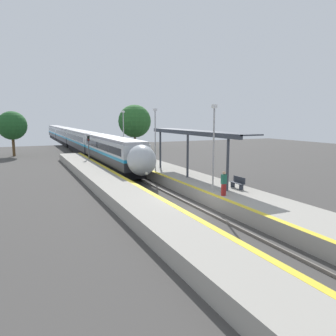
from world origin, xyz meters
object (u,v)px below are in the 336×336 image
object	(u,v)px
platform_bench	(238,182)
lamppost_mid	(155,136)
lamppost_near	(214,143)
person_waiting	(224,183)
train	(74,138)
lamppost_far	(123,132)
railway_signal	(89,147)

from	to	relation	value
platform_bench	lamppost_mid	world-z (taller)	lamppost_mid
lamppost_near	person_waiting	bearing A→B (deg)	-89.41
train	platform_bench	bearing A→B (deg)	-84.37
lamppost_far	person_waiting	bearing A→B (deg)	-89.97
person_waiting	platform_bench	bearing A→B (deg)	33.08
person_waiting	lamppost_near	bearing A→B (deg)	90.59
platform_bench	lamppost_far	xyz separation A→B (m)	(-2.32, 21.49, 3.04)
lamppost_mid	lamppost_far	bearing A→B (deg)	90.00
lamppost_near	railway_signal	bearing A→B (deg)	100.41
lamppost_mid	lamppost_far	size ratio (longest dim) A/B	1.00
lamppost_mid	platform_bench	bearing A→B (deg)	-77.73
person_waiting	lamppost_far	size ratio (longest dim) A/B	0.27
platform_bench	lamppost_near	distance (m)	3.82
lamppost_mid	train	bearing A→B (deg)	93.65
train	person_waiting	xyz separation A→B (m)	(2.35, -48.80, -0.45)
train	platform_bench	xyz separation A→B (m)	(4.66, -47.29, -0.87)
platform_bench	railway_signal	xyz separation A→B (m)	(-6.58, 23.05, 1.03)
platform_bench	railway_signal	world-z (taller)	railway_signal
platform_bench	lamppost_mid	distance (m)	11.34
platform_bench	lamppost_mid	bearing A→B (deg)	102.27
train	lamppost_far	size ratio (longest dim) A/B	13.10
railway_signal	lamppost_mid	xyz separation A→B (m)	(4.26, -12.37, 2.00)
train	platform_bench	size ratio (longest dim) A/B	57.43
railway_signal	lamppost_far	size ratio (longest dim) A/B	0.63
railway_signal	lamppost_near	xyz separation A→B (m)	(4.26, -23.19, 2.00)
person_waiting	railway_signal	size ratio (longest dim) A/B	0.43
person_waiting	lamppost_near	world-z (taller)	lamppost_near
railway_signal	lamppost_near	world-z (taller)	lamppost_near
lamppost_mid	lamppost_far	xyz separation A→B (m)	(0.00, 10.82, 0.00)
railway_signal	lamppost_near	distance (m)	23.66
train	lamppost_near	bearing A→B (deg)	-87.18
person_waiting	lamppost_mid	bearing A→B (deg)	90.07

